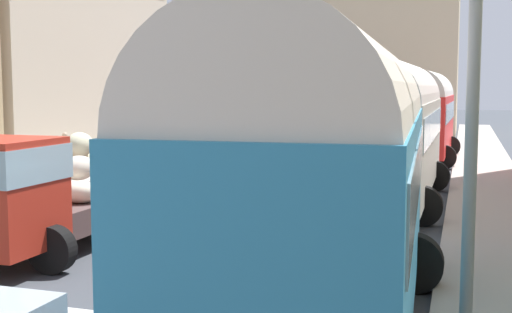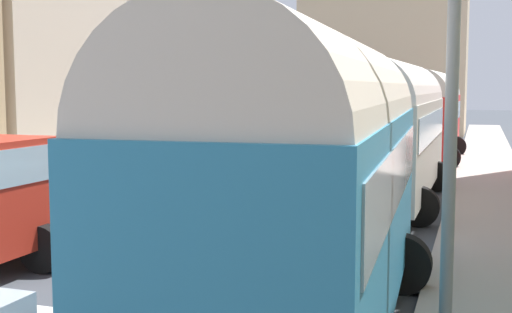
{
  "view_description": "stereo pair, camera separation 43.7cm",
  "coord_description": "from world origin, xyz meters",
  "px_view_note": "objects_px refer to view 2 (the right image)",
  "views": [
    {
      "loc": [
        6.41,
        0.35,
        3.48
      ],
      "look_at": [
        0.0,
        21.29,
        1.21
      ],
      "focal_mm": 47.84,
      "sensor_mm": 36.0,
      "label": 1
    },
    {
      "loc": [
        6.83,
        0.49,
        3.48
      ],
      "look_at": [
        0.0,
        21.29,
        1.21
      ],
      "focal_mm": 47.84,
      "sensor_mm": 36.0,
      "label": 2
    }
  ],
  "objects_px": {
    "car_6": "(392,133)",
    "pedestrian_3": "(119,143)",
    "parked_bus_1": "(390,125)",
    "pedestrian_4": "(133,141)",
    "car_2": "(352,125)",
    "cargo_truck_0": "(33,192)",
    "parked_bus_0": "(305,170)",
    "pedestrian_1": "(68,152)",
    "car_4": "(215,216)",
    "car_5": "(368,147)",
    "car_0": "(277,149)",
    "car_1": "(331,132)",
    "cargo_truck_1": "(219,151)",
    "parked_bus_2": "(428,111)",
    "streetlamp_near": "(432,64)"
  },
  "relations": [
    {
      "from": "parked_bus_2",
      "to": "car_2",
      "type": "distance_m",
      "value": 16.53
    },
    {
      "from": "parked_bus_1",
      "to": "pedestrian_3",
      "type": "bearing_deg",
      "value": 156.86
    },
    {
      "from": "car_0",
      "to": "streetlamp_near",
      "type": "relative_size",
      "value": 0.61
    },
    {
      "from": "car_6",
      "to": "streetlamp_near",
      "type": "bearing_deg",
      "value": -82.35
    },
    {
      "from": "parked_bus_1",
      "to": "pedestrian_4",
      "type": "distance_m",
      "value": 13.99
    },
    {
      "from": "parked_bus_2",
      "to": "pedestrian_4",
      "type": "xyz_separation_m",
      "value": [
        -12.36,
        -5.19,
        -1.28
      ]
    },
    {
      "from": "pedestrian_3",
      "to": "parked_bus_0",
      "type": "bearing_deg",
      "value": -53.56
    },
    {
      "from": "pedestrian_1",
      "to": "streetlamp_near",
      "type": "height_order",
      "value": "streetlamp_near"
    },
    {
      "from": "parked_bus_1",
      "to": "car_4",
      "type": "distance_m",
      "value": 7.9
    },
    {
      "from": "car_0",
      "to": "car_5",
      "type": "xyz_separation_m",
      "value": [
        3.59,
        2.31,
        -0.02
      ]
    },
    {
      "from": "parked_bus_2",
      "to": "parked_bus_0",
      "type": "bearing_deg",
      "value": -89.9
    },
    {
      "from": "car_1",
      "to": "streetlamp_near",
      "type": "bearing_deg",
      "value": -75.97
    },
    {
      "from": "parked_bus_2",
      "to": "streetlamp_near",
      "type": "relative_size",
      "value": 1.42
    },
    {
      "from": "cargo_truck_1",
      "to": "streetlamp_near",
      "type": "bearing_deg",
      "value": -59.31
    },
    {
      "from": "cargo_truck_0",
      "to": "pedestrian_4",
      "type": "xyz_separation_m",
      "value": [
        -5.84,
        15.11,
        -0.25
      ]
    },
    {
      "from": "car_4",
      "to": "car_5",
      "type": "height_order",
      "value": "car_4"
    },
    {
      "from": "pedestrian_3",
      "to": "cargo_truck_0",
      "type": "bearing_deg",
      "value": -67.46
    },
    {
      "from": "cargo_truck_0",
      "to": "car_4",
      "type": "xyz_separation_m",
      "value": [
        3.66,
        0.95,
        -0.47
      ]
    },
    {
      "from": "parked_bus_0",
      "to": "car_1",
      "type": "bearing_deg",
      "value": 101.25
    },
    {
      "from": "car_5",
      "to": "car_6",
      "type": "xyz_separation_m",
      "value": [
        -0.1,
        9.53,
        0.01
      ]
    },
    {
      "from": "car_6",
      "to": "parked_bus_1",
      "type": "bearing_deg",
      "value": -83.36
    },
    {
      "from": "car_2",
      "to": "streetlamp_near",
      "type": "bearing_deg",
      "value": -78.51
    },
    {
      "from": "cargo_truck_0",
      "to": "car_1",
      "type": "bearing_deg",
      "value": 89.17
    },
    {
      "from": "cargo_truck_1",
      "to": "pedestrian_1",
      "type": "bearing_deg",
      "value": -176.05
    },
    {
      "from": "car_4",
      "to": "cargo_truck_0",
      "type": "bearing_deg",
      "value": -165.41
    },
    {
      "from": "car_4",
      "to": "pedestrian_3",
      "type": "xyz_separation_m",
      "value": [
        -9.17,
        12.34,
        0.26
      ]
    },
    {
      "from": "car_0",
      "to": "car_1",
      "type": "distance_m",
      "value": 11.68
    },
    {
      "from": "parked_bus_0",
      "to": "pedestrian_1",
      "type": "xyz_separation_m",
      "value": [
        -12.39,
        13.11,
        -1.35
      ]
    },
    {
      "from": "cargo_truck_1",
      "to": "car_6",
      "type": "bearing_deg",
      "value": 77.45
    },
    {
      "from": "parked_bus_2",
      "to": "car_0",
      "type": "xyz_separation_m",
      "value": [
        -6.03,
        -4.11,
        -1.54
      ]
    },
    {
      "from": "pedestrian_4",
      "to": "parked_bus_1",
      "type": "bearing_deg",
      "value": -29.51
    },
    {
      "from": "cargo_truck_1",
      "to": "car_2",
      "type": "xyz_separation_m",
      "value": [
        0.24,
        25.08,
        -0.4
      ]
    },
    {
      "from": "car_2",
      "to": "car_6",
      "type": "height_order",
      "value": "car_6"
    },
    {
      "from": "parked_bus_0",
      "to": "cargo_truck_1",
      "type": "height_order",
      "value": "parked_bus_0"
    },
    {
      "from": "cargo_truck_1",
      "to": "car_5",
      "type": "height_order",
      "value": "cargo_truck_1"
    },
    {
      "from": "car_6",
      "to": "pedestrian_3",
      "type": "distance_m",
      "value": 17.54
    },
    {
      "from": "car_1",
      "to": "cargo_truck_1",
      "type": "bearing_deg",
      "value": -91.13
    },
    {
      "from": "parked_bus_0",
      "to": "cargo_truck_1",
      "type": "xyz_separation_m",
      "value": [
        -6.5,
        13.52,
        -1.18
      ]
    },
    {
      "from": "parked_bus_0",
      "to": "pedestrian_3",
      "type": "bearing_deg",
      "value": 126.44
    },
    {
      "from": "parked_bus_1",
      "to": "pedestrian_1",
      "type": "xyz_separation_m",
      "value": [
        -12.11,
        1.8,
        -1.33
      ]
    },
    {
      "from": "pedestrian_1",
      "to": "pedestrian_4",
      "type": "xyz_separation_m",
      "value": [
        -0.01,
        5.06,
        0.04
      ]
    },
    {
      "from": "car_5",
      "to": "pedestrian_3",
      "type": "relative_size",
      "value": 2.11
    },
    {
      "from": "cargo_truck_1",
      "to": "pedestrian_1",
      "type": "height_order",
      "value": "cargo_truck_1"
    },
    {
      "from": "car_1",
      "to": "car_4",
      "type": "xyz_separation_m",
      "value": [
        3.25,
        -26.93,
        0.06
      ]
    },
    {
      "from": "car_4",
      "to": "cargo_truck_1",
      "type": "bearing_deg",
      "value": 110.72
    },
    {
      "from": "car_1",
      "to": "car_4",
      "type": "bearing_deg",
      "value": -83.11
    },
    {
      "from": "parked_bus_0",
      "to": "car_5",
      "type": "distance_m",
      "value": 21.76
    },
    {
      "from": "parked_bus_0",
      "to": "cargo_truck_0",
      "type": "xyz_separation_m",
      "value": [
        -6.56,
        3.06,
        -1.06
      ]
    },
    {
      "from": "parked_bus_0",
      "to": "car_5",
      "type": "height_order",
      "value": "parked_bus_0"
    },
    {
      "from": "cargo_truck_0",
      "to": "car_0",
      "type": "height_order",
      "value": "cargo_truck_0"
    }
  ]
}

